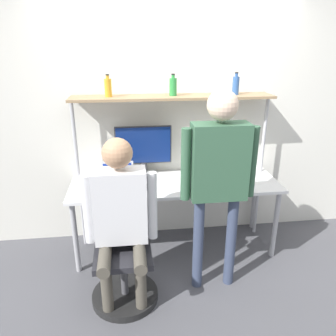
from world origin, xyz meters
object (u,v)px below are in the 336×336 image
Objects in this scene: bottle_blue at (236,85)px; bottle_green at (173,86)px; laptop at (118,181)px; monitor at (144,148)px; person_seated at (120,212)px; bottle_amber at (108,87)px; office_chair at (124,267)px; person_standing at (219,168)px; cell_phone at (145,187)px.

bottle_blue reaches higher than bottle_green.
laptop is 1.48m from bottle_blue.
laptop is (-0.27, -0.30, -0.23)m from monitor.
person_seated is 1.22m from bottle_amber.
office_chair is (0.03, -0.60, -0.54)m from laptop.
person_standing reaches higher than monitor.
bottle_blue is at bearing 0.00° from bottle_amber.
bottle_amber is (-0.61, 0.00, 0.00)m from bottle_green.
laptop is at bearing 93.03° from office_chair.
cell_phone is at bearing -91.60° from monitor.
bottle_green reaches higher than person_standing.
cell_phone is 1.00m from bottle_amber.
office_chair is 0.56m from person_seated.
bottle_blue is (0.36, 0.80, 0.55)m from person_standing.
bottle_blue is at bearing -2.85° from monitor.
bottle_green is (0.30, 0.28, 0.91)m from cell_phone.
bottle_amber is (-0.31, 0.28, 0.91)m from cell_phone.
office_chair reaches higher than cell_phone.
bottle_amber is at bearing 95.44° from office_chair.
bottle_green is (0.56, 0.25, 0.85)m from laptop.
laptop is at bearing 172.58° from cell_phone.
bottle_blue reaches higher than monitor.
person_seated is at bearing -142.02° from bottle_blue.
monitor is 2.69× the size of bottle_blue.
bottle_green is (-0.26, 0.80, 0.54)m from person_standing.
laptop reaches higher than cell_phone.
cell_phone is at bearing 69.74° from person_seated.
person_standing is 1.03m from bottle_blue.
person_standing is 1.00m from bottle_green.
bottle_amber is (-0.32, -0.05, 0.61)m from monitor.
monitor is at bearing 75.99° from person_seated.
monitor reaches higher than cell_phone.
laptop is at bearing -132.08° from monitor.
monitor is 2.78× the size of bottle_amber.
person_seated is (0.03, -0.65, 0.02)m from laptop.
person_standing is (0.79, 0.05, 0.84)m from office_chair.
person_seated is 6.88× the size of bottle_amber.
office_chair is 0.54× the size of person_standing.
bottle_blue is (0.91, -0.05, 0.62)m from monitor.
person_standing is (0.56, -0.84, 0.07)m from monitor.
laptop reaches higher than office_chair.
laptop is 1.49× the size of bottle_amber.
person_standing reaches higher than laptop.
bottle_amber is (-0.87, 0.80, 0.55)m from person_standing.
bottle_blue is 0.62m from bottle_green.
monitor is 0.44m from cell_phone.
monitor is at bearing 88.40° from cell_phone.
monitor reaches higher than office_chair.
person_standing is at bearing 3.81° from office_chair.
laptop is 2.05× the size of cell_phone.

